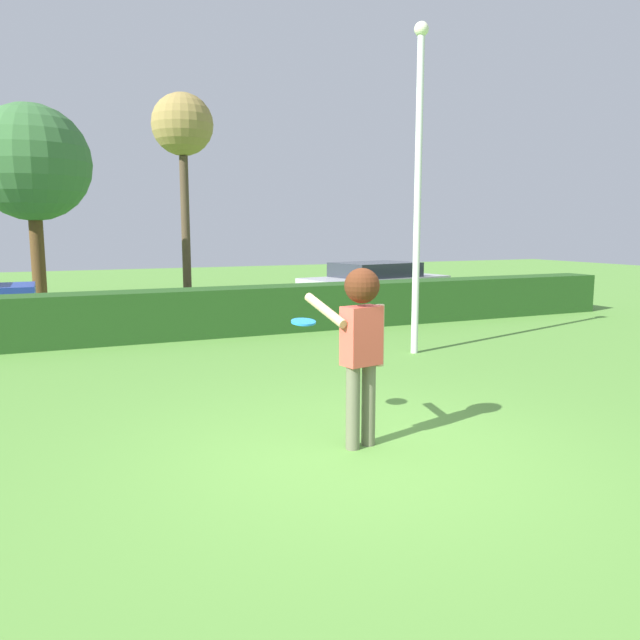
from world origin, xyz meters
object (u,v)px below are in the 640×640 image
(parked_car_silver, at_px, (375,283))
(bare_elm_tree, at_px, (183,129))
(frisbee, at_px, (303,322))
(person, at_px, (361,334))
(birch_tree, at_px, (32,164))
(lamppost, at_px, (418,175))

(parked_car_silver, relative_size, bare_elm_tree, 0.67)
(frisbee, distance_m, bare_elm_tree, 15.65)
(person, relative_size, birch_tree, 0.33)
(person, relative_size, parked_car_silver, 0.40)
(frisbee, bearing_deg, lamppost, 41.72)
(parked_car_silver, xyz_separation_m, birch_tree, (-8.56, 3.77, 3.23))
(birch_tree, bearing_deg, bare_elm_tree, 26.07)
(birch_tree, bearing_deg, person, -77.61)
(birch_tree, xyz_separation_m, bare_elm_tree, (4.57, 2.24, 1.53))
(person, height_order, lamppost, lamppost)
(lamppost, bearing_deg, birch_tree, 121.87)
(frisbee, xyz_separation_m, parked_car_silver, (5.84, 8.94, -0.48))
(parked_car_silver, bearing_deg, lamppost, -112.82)
(person, height_order, frisbee, person)
(person, distance_m, parked_car_silver, 11.27)
(person, height_order, parked_car_silver, person)
(lamppost, xyz_separation_m, bare_elm_tree, (-1.47, 11.97, 2.37))
(frisbee, distance_m, lamppost, 4.86)
(lamppost, height_order, birch_tree, lamppost)
(person, relative_size, frisbee, 6.63)
(person, bearing_deg, lamppost, 51.13)
(person, xyz_separation_m, parked_car_silver, (5.58, 9.78, -0.46))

